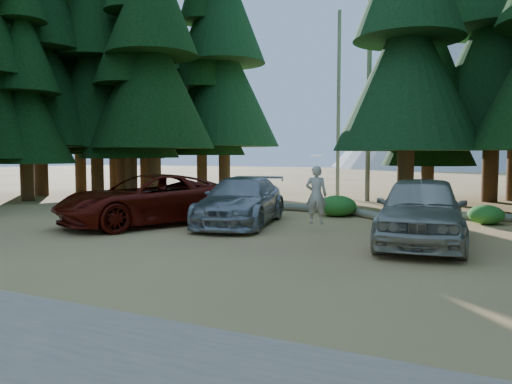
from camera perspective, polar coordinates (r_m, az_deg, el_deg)
ground at (r=12.58m, az=-7.27°, el=-6.33°), size 160.00×160.00×0.00m
forest_belt_north at (r=26.30m, az=11.14°, el=-0.86°), size 36.00×7.00×22.00m
snag_front at (r=25.78m, az=12.79°, el=12.38°), size 0.24×0.24×12.00m
snag_back at (r=27.63m, az=9.40°, el=9.79°), size 0.20×0.20×10.00m
mountain_peak at (r=99.52m, az=21.10°, el=9.95°), size 48.00×50.00×28.00m
red_pickup at (r=16.86m, az=-12.24°, el=-0.84°), size 4.98×6.61×1.67m
silver_minivan_center at (r=16.50m, az=-1.70°, el=-1.04°), size 3.32×5.73×1.56m
silver_minivan_right at (r=13.49m, az=18.36°, el=-1.96°), size 2.67×5.44×1.79m
frisbee_player at (r=15.08m, az=6.90°, el=-0.29°), size 0.71×0.54×2.08m
log_left at (r=21.03m, az=2.49°, el=-1.64°), size 4.20×0.74×0.30m
log_mid at (r=19.39m, az=11.07°, el=-2.21°), size 2.87×2.65×0.30m
shrub_far_left at (r=24.31m, az=-16.02°, el=-0.79°), size 0.87×0.87×0.48m
shrub_left at (r=21.87m, az=-4.23°, el=-0.97°), size 1.16×1.16×0.64m
shrub_center_left at (r=19.04m, az=9.28°, el=-1.57°), size 1.43×1.43×0.78m
shrub_center_right at (r=19.54m, az=17.15°, el=-2.01°), size 0.86×0.86×0.47m
shrub_right at (r=17.09m, az=18.36°, el=-2.76°), size 1.02×1.02×0.56m
shrub_far_right at (r=18.33m, az=24.80°, el=-2.36°), size 1.16×1.16×0.64m
shrub_edge_west at (r=24.31m, az=-12.96°, el=-0.89°), size 0.64×0.64×0.35m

